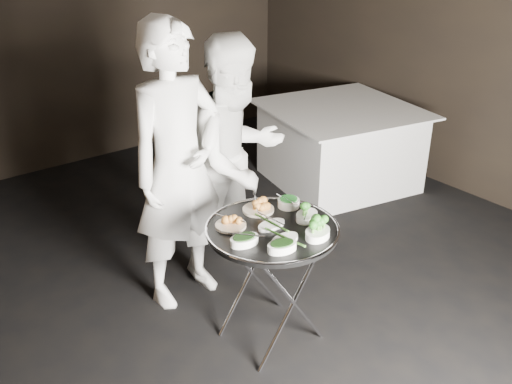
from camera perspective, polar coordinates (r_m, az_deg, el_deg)
floor at (r=3.62m, az=-1.02°, el=-15.85°), size 6.00×7.00×0.05m
wall_back at (r=5.98m, az=-22.80°, el=15.48°), size 6.00×0.05×3.00m
tray_stand at (r=3.45m, az=1.55°, el=-8.70°), size 0.52×0.44×0.76m
serving_tray at (r=3.26m, az=1.63°, el=-3.74°), size 0.77×0.77×0.04m
potato_plate_a at (r=3.26m, az=-2.56°, el=-3.06°), size 0.18×0.18×0.06m
potato_plate_b at (r=3.42m, az=0.23°, el=-1.46°), size 0.19×0.19×0.07m
greens_bowl at (r=3.48m, az=3.28°, el=-0.95°), size 0.14×0.14×0.08m
asparagus_plate_a at (r=3.26m, az=1.56°, el=-3.22°), size 0.19×0.11×0.04m
asparagus_plate_b at (r=3.12m, az=2.88°, el=-4.68°), size 0.20×0.13×0.04m
spinach_bowl_a at (r=3.09m, az=-1.19°, el=-4.73°), size 0.18×0.13×0.07m
spinach_bowl_b at (r=3.03m, az=2.62°, el=-5.36°), size 0.18×0.14×0.07m
broccoli_bowl_a at (r=3.34m, az=5.11°, el=-2.30°), size 0.19×0.17×0.07m
broccoli_bowl_b at (r=3.17m, az=6.19°, el=-4.00°), size 0.21×0.18×0.07m
serving_utensils at (r=3.29m, az=1.11°, el=-2.21°), size 0.59×0.43×0.01m
waiter_left at (r=3.65m, az=-7.76°, el=2.38°), size 0.73×0.52×1.89m
waiter_right at (r=3.98m, az=-1.93°, el=3.37°), size 0.89×0.73×1.72m
dining_table at (r=5.59m, az=8.31°, el=4.64°), size 1.33×1.33×0.76m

